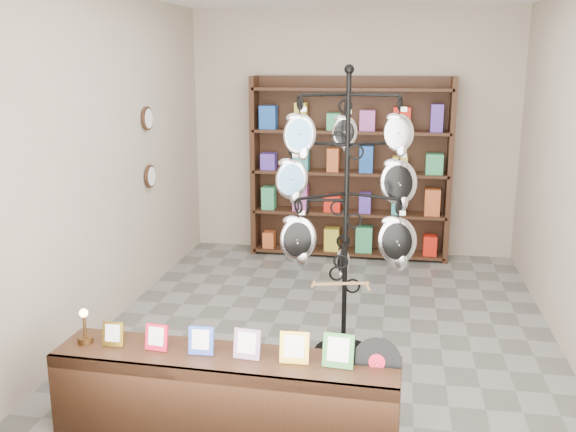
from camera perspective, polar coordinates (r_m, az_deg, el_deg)
name	(u,v)px	position (r m, az deg, el deg)	size (l,w,h in m)	color
ground	(328,327)	(5.98, 3.54, -9.78)	(5.00, 5.00, 0.00)	slate
room_envelope	(331,124)	(5.51, 3.83, 8.16)	(5.00, 5.00, 5.00)	#AF9F8D
display_tree	(347,194)	(5.04, 5.23, 1.96)	(1.20, 1.12, 2.35)	black
front_shelf	(225,394)	(4.31, -5.59, -15.50)	(2.24, 0.53, 0.79)	black
back_shelving	(350,174)	(7.89, 5.51, 3.75)	(2.42, 0.36, 2.20)	black
wall_clocks	(149,148)	(6.81, -12.27, 5.95)	(0.03, 0.24, 0.84)	black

